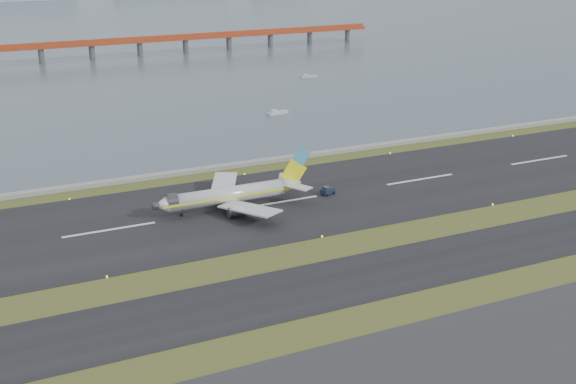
% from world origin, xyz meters
% --- Properties ---
extents(ground, '(1000.00, 1000.00, 0.00)m').
position_xyz_m(ground, '(0.00, 0.00, 0.00)').
color(ground, '#344819').
rests_on(ground, ground).
extents(taxiway_strip, '(1000.00, 18.00, 0.10)m').
position_xyz_m(taxiway_strip, '(0.00, -12.00, 0.05)').
color(taxiway_strip, black).
rests_on(taxiway_strip, ground).
extents(runway_strip, '(1000.00, 45.00, 0.10)m').
position_xyz_m(runway_strip, '(0.00, 30.00, 0.05)').
color(runway_strip, black).
rests_on(runway_strip, ground).
extents(seawall, '(1000.00, 2.50, 1.00)m').
position_xyz_m(seawall, '(0.00, 60.00, 0.50)').
color(seawall, gray).
rests_on(seawall, ground).
extents(bay_water, '(1400.00, 800.00, 1.30)m').
position_xyz_m(bay_water, '(0.00, 460.00, 0.00)').
color(bay_water, '#435460').
rests_on(bay_water, ground).
extents(red_pier, '(260.00, 5.00, 10.20)m').
position_xyz_m(red_pier, '(20.00, 250.00, 7.28)').
color(red_pier, '#A43B1C').
rests_on(red_pier, ground).
extents(airliner, '(38.52, 32.89, 12.80)m').
position_xyz_m(airliner, '(-11.08, 31.12, 3.46)').
color(airliner, silver).
rests_on(airliner, ground).
extents(pushback_tug, '(3.77, 2.88, 2.13)m').
position_xyz_m(pushback_tug, '(13.01, 30.05, 1.04)').
color(pushback_tug, '#141F37').
rests_on(pushback_tug, ground).
extents(workboat_near, '(8.07, 3.91, 1.88)m').
position_xyz_m(workboat_near, '(34.19, 109.13, 0.59)').
color(workboat_near, '#BCBBC0').
rests_on(workboat_near, ground).
extents(workboat_far, '(7.27, 3.56, 1.69)m').
position_xyz_m(workboat_far, '(73.18, 163.78, 0.53)').
color(workboat_far, '#BCBBC0').
rests_on(workboat_far, ground).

